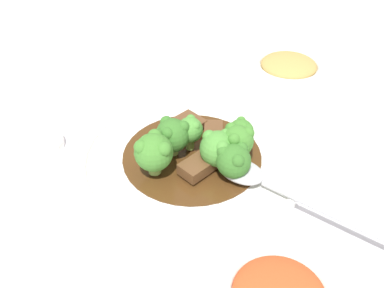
% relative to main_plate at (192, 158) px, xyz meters
% --- Properties ---
extents(ground_plane, '(4.00, 4.00, 0.00)m').
position_rel_main_plate_xyz_m(ground_plane, '(0.00, 0.00, -0.01)').
color(ground_plane, silver).
extents(main_plate, '(0.29, 0.29, 0.02)m').
position_rel_main_plate_xyz_m(main_plate, '(0.00, 0.00, 0.00)').
color(main_plate, white).
rests_on(main_plate, ground_plane).
extents(beef_strip_0, '(0.05, 0.05, 0.01)m').
position_rel_main_plate_xyz_m(beef_strip_0, '(-0.04, 0.04, 0.01)').
color(beef_strip_0, brown).
rests_on(beef_strip_0, main_plate).
extents(beef_strip_1, '(0.06, 0.08, 0.01)m').
position_rel_main_plate_xyz_m(beef_strip_1, '(0.01, 0.04, 0.01)').
color(beef_strip_1, brown).
rests_on(beef_strip_1, main_plate).
extents(beef_strip_2, '(0.04, 0.05, 0.01)m').
position_rel_main_plate_xyz_m(beef_strip_2, '(0.03, -0.02, 0.02)').
color(beef_strip_2, brown).
rests_on(beef_strip_2, main_plate).
extents(broccoli_floret_0, '(0.03, 0.03, 0.05)m').
position_rel_main_plate_xyz_m(broccoli_floret_0, '(-0.01, 0.01, 0.04)').
color(broccoli_floret_0, '#7FA84C').
rests_on(broccoli_floret_0, main_plate).
extents(broccoli_floret_1, '(0.04, 0.04, 0.05)m').
position_rel_main_plate_xyz_m(broccoli_floret_1, '(-0.02, -0.01, 0.04)').
color(broccoli_floret_1, '#8EB756').
rests_on(broccoli_floret_1, main_plate).
extents(broccoli_floret_2, '(0.04, 0.04, 0.05)m').
position_rel_main_plate_xyz_m(broccoli_floret_2, '(0.07, -0.01, 0.03)').
color(broccoli_floret_2, '#7FA84C').
rests_on(broccoli_floret_2, main_plate).
extents(broccoli_floret_3, '(0.05, 0.05, 0.06)m').
position_rel_main_plate_xyz_m(broccoli_floret_3, '(-0.02, -0.06, 0.04)').
color(broccoli_floret_3, '#7FA84C').
rests_on(broccoli_floret_3, main_plate).
extents(broccoli_floret_4, '(0.04, 0.04, 0.05)m').
position_rel_main_plate_xyz_m(broccoli_floret_4, '(0.05, 0.02, 0.04)').
color(broccoli_floret_4, '#7FA84C').
rests_on(broccoli_floret_4, main_plate).
extents(broccoli_floret_5, '(0.05, 0.05, 0.05)m').
position_rel_main_plate_xyz_m(broccoli_floret_5, '(0.04, 0.00, 0.04)').
color(broccoli_floret_5, '#7FA84C').
rests_on(broccoli_floret_5, main_plate).
extents(broccoli_floret_6, '(0.03, 0.03, 0.04)m').
position_rel_main_plate_xyz_m(broccoli_floret_6, '(0.04, 0.05, 0.03)').
color(broccoli_floret_6, '#8EB756').
rests_on(broccoli_floret_6, main_plate).
extents(serving_spoon, '(0.24, 0.04, 0.01)m').
position_rel_main_plate_xyz_m(serving_spoon, '(0.10, -0.00, 0.02)').
color(serving_spoon, '#B7B7BC').
rests_on(serving_spoon, main_plate).
extents(side_bowl_appetizer, '(0.12, 0.12, 0.05)m').
position_rel_main_plate_xyz_m(side_bowl_appetizer, '(0.01, 0.25, 0.01)').
color(side_bowl_appetizer, white).
rests_on(side_bowl_appetizer, ground_plane).
extents(sauce_dish, '(0.07, 0.07, 0.01)m').
position_rel_main_plate_xyz_m(sauce_dish, '(-0.19, -0.09, -0.00)').
color(sauce_dish, white).
rests_on(sauce_dish, ground_plane).
extents(paper_napkin, '(0.11, 0.12, 0.01)m').
position_rel_main_plate_xyz_m(paper_napkin, '(-0.22, 0.08, -0.01)').
color(paper_napkin, silver).
rests_on(paper_napkin, ground_plane).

